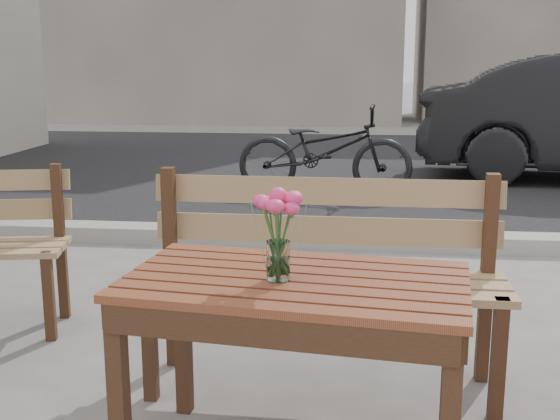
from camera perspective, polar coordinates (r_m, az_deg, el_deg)
name	(u,v)px	position (r m, az deg, el deg)	size (l,w,h in m)	color
street	(346,192)	(7.32, 5.36, 1.48)	(30.00, 8.12, 0.12)	black
main_table	(295,310)	(2.34, 1.23, -8.12)	(1.18, 0.78, 0.69)	maroon
main_bench	(324,255)	(2.98, 3.59, -3.66)	(1.52, 0.46, 0.94)	#A28254
main_vase	(278,223)	(2.23, -0.14, -1.06)	(0.17, 0.17, 0.30)	white
bicycle	(324,150)	(7.20, 3.63, 4.86)	(0.62, 1.78, 0.94)	black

